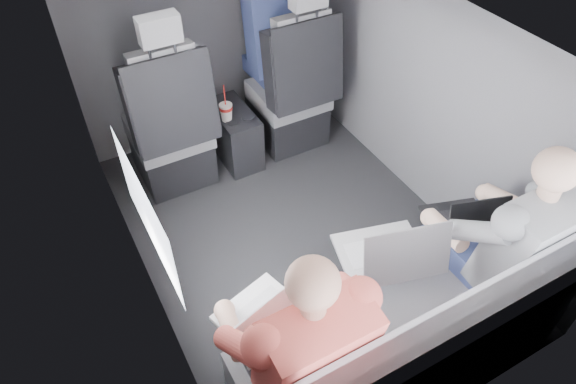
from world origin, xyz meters
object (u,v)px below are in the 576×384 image
rear_bench (411,343)px  passenger_rear_left (295,343)px  center_console (234,135)px  soda_cup (226,112)px  laptop_silver (389,252)px  passenger_front_right (274,36)px  laptop_white (263,315)px  front_seat_right (293,96)px  laptop_black (463,218)px  front_seat_left (171,133)px  passenger_rear_right (498,240)px

rear_bench → passenger_rear_left: (-0.56, 0.10, 0.32)m
center_console → soda_cup: (-0.07, -0.08, 0.27)m
laptop_silver → passenger_front_right: bearing=77.5°
soda_cup → laptop_white: (-0.54, -1.60, 0.16)m
rear_bench → passenger_front_right: passenger_front_right is taller
passenger_front_right → center_console: bearing=-154.0°
front_seat_right → laptop_silver: bearing=-104.5°
laptop_white → center_console: bearing=70.0°
laptop_black → passenger_front_right: bearing=90.8°
laptop_white → passenger_rear_left: (0.05, -0.17, -0.01)m
front_seat_right → laptop_white: size_ratio=3.34×
laptop_black → laptop_silver: bearing=-179.6°
laptop_silver → front_seat_left: bearing=106.5°
laptop_white → passenger_front_right: 2.18m
passenger_rear_left → passenger_front_right: passenger_rear_left is taller
soda_cup → passenger_rear_left: passenger_rear_left is taller
front_seat_right → rear_bench: (-0.45, -1.90, -0.09)m
front_seat_left → laptop_black: size_ratio=3.62×
passenger_rear_left → laptop_black: bearing=10.2°
front_seat_right → passenger_rear_left: 2.08m
soda_cup → passenger_rear_right: (0.59, -1.77, 0.16)m
soda_cup → passenger_rear_right: 1.87m
front_seat_left → laptop_white: (-0.16, -1.64, 0.23)m
soda_cup → rear_bench: bearing=-87.8°
rear_bench → passenger_front_right: size_ratio=2.05×
laptop_black → passenger_rear_right: passenger_rear_right is taller
center_console → passenger_rear_left: (-0.56, -1.85, 0.43)m
laptop_black → laptop_white: bearing=-179.0°
soda_cup → laptop_black: 1.68m
soda_cup → passenger_rear_right: passenger_rear_right is taller
passenger_rear_left → front_seat_right: bearing=60.8°
front_seat_right → laptop_black: (0.02, -1.62, 0.23)m
front_seat_right → center_console: (-0.45, 0.04, -0.20)m
center_console → laptop_white: laptop_white is taller
rear_bench → front_seat_left: bearing=103.3°
rear_bench → front_seat_right: bearing=76.7°
front_seat_right → soda_cup: size_ratio=4.74×
laptop_white → laptop_silver: laptop_silver is taller
front_seat_left → passenger_front_right: front_seat_left is taller
front_seat_left → rear_bench: size_ratio=0.79×
soda_cup → passenger_rear_left: (-0.49, -1.77, 0.16)m
front_seat_right → passenger_rear_right: (0.06, -1.81, 0.23)m
soda_cup → passenger_front_right: (0.52, 0.30, 0.28)m
center_console → laptop_silver: 1.72m
passenger_front_right → passenger_rear_left: bearing=-116.0°
front_seat_left → rear_bench: bearing=-76.7°
rear_bench → passenger_rear_right: 0.61m
front_seat_left → rear_bench: front_seat_left is taller
laptop_white → passenger_rear_right: bearing=-8.4°
soda_cup → laptop_silver: (0.10, -1.59, 0.17)m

